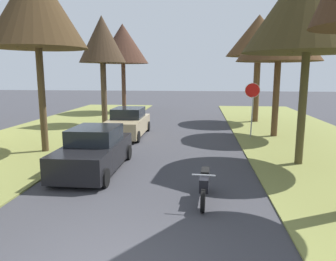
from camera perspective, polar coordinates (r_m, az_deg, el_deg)
stop_sign_far at (r=17.94m, az=14.71°, el=5.56°), size 0.81×0.51×2.95m
street_tree_right_mid_a at (r=13.33m, az=23.86°, el=20.03°), size 4.69×4.69×7.71m
street_tree_right_mid_b at (r=18.75m, az=19.19°, el=16.04°), size 4.51×4.51×7.11m
street_tree_right_far at (r=24.10m, az=15.78°, el=15.76°), size 4.48×4.48×7.44m
street_tree_left_mid_a at (r=15.43m, az=-22.40°, el=19.75°), size 4.17×4.17×8.00m
street_tree_left_mid_b at (r=22.61m, az=-11.61°, el=15.39°), size 3.13×3.13×7.21m
street_tree_left_far at (r=29.39m, az=-8.02°, el=14.92°), size 4.47×4.47×7.69m
parked_sedan_black at (r=11.97m, az=-12.92°, el=-3.56°), size 1.94×4.40×1.57m
parked_sedan_tan at (r=18.25m, az=-7.12°, el=1.29°), size 1.94×4.40×1.57m
parked_motorcycle at (r=9.05m, az=6.51°, el=-9.42°), size 0.60×2.05×0.97m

